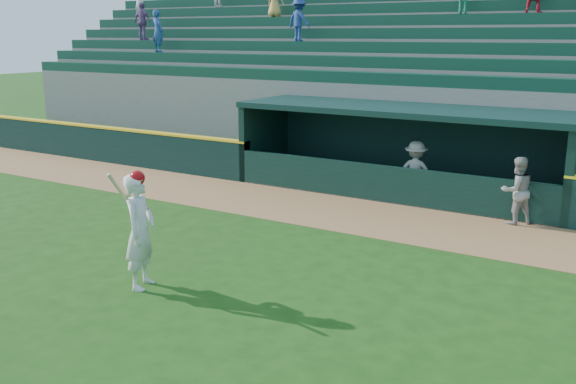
% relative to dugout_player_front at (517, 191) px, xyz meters
% --- Properties ---
extents(ground, '(120.00, 120.00, 0.00)m').
position_rel_dugout_player_front_xyz_m(ground, '(-3.52, -6.23, -0.81)').
color(ground, '#1A4010').
rests_on(ground, ground).
extents(warning_track, '(40.00, 3.00, 0.01)m').
position_rel_dugout_player_front_xyz_m(warning_track, '(-3.52, -1.33, -0.81)').
color(warning_track, '#95663B').
rests_on(warning_track, ground).
extents(field_wall_left, '(15.50, 0.30, 1.20)m').
position_rel_dugout_player_front_xyz_m(field_wall_left, '(-15.77, 0.32, -0.21)').
color(field_wall_left, black).
rests_on(field_wall_left, ground).
extents(wall_stripe_left, '(15.50, 0.32, 0.06)m').
position_rel_dugout_player_front_xyz_m(wall_stripe_left, '(-15.77, 0.32, 0.42)').
color(wall_stripe_left, yellow).
rests_on(wall_stripe_left, field_wall_left).
extents(dugout_player_front, '(1.00, 0.99, 1.63)m').
position_rel_dugout_player_front_xyz_m(dugout_player_front, '(0.00, 0.00, 0.00)').
color(dugout_player_front, gray).
rests_on(dugout_player_front, ground).
extents(dugout_player_inside, '(1.16, 0.80, 1.65)m').
position_rel_dugout_player_front_xyz_m(dugout_player_inside, '(-2.80, 0.73, 0.01)').
color(dugout_player_inside, '#979792').
rests_on(dugout_player_inside, ground).
extents(dugout, '(9.40, 2.80, 2.46)m').
position_rel_dugout_player_front_xyz_m(dugout, '(-3.52, 1.77, 0.54)').
color(dugout, slate).
rests_on(dugout, ground).
extents(stands, '(34.50, 6.26, 7.52)m').
position_rel_dugout_player_front_xyz_m(stands, '(-3.53, 6.34, 1.59)').
color(stands, slate).
rests_on(stands, ground).
extents(batter_at_plate, '(0.72, 0.92, 2.15)m').
position_rel_dugout_player_front_xyz_m(batter_at_plate, '(-4.79, -7.56, 0.25)').
color(batter_at_plate, silver).
rests_on(batter_at_plate, ground).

